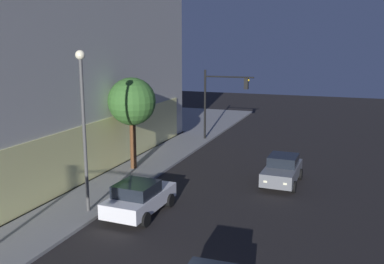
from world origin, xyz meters
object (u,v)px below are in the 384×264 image
object	(u,v)px
car_grey	(282,170)
traffic_light_far_corner	(220,94)
street_lamp_sidewalk	(83,112)
car_white	(139,198)
sidewalk_tree	(132,102)

from	to	relation	value
car_grey	traffic_light_far_corner	bearing A→B (deg)	35.09
street_lamp_sidewalk	car_grey	xyz separation A→B (m)	(7.81, -8.05, -4.13)
street_lamp_sidewalk	car_white	distance (m)	4.82
sidewalk_tree	car_white	xyz separation A→B (m)	(-6.38, -3.71, -3.63)
street_lamp_sidewalk	sidewalk_tree	distance (m)	7.38
street_lamp_sidewalk	car_white	size ratio (longest dim) A/B	1.80
traffic_light_far_corner	car_white	distance (m)	16.66
traffic_light_far_corner	car_white	bearing A→B (deg)	-177.01
traffic_light_far_corner	sidewalk_tree	bearing A→B (deg)	163.95
car_grey	sidewalk_tree	bearing A→B (deg)	93.52
sidewalk_tree	car_grey	world-z (taller)	sidewalk_tree
traffic_light_far_corner	sidewalk_tree	distance (m)	10.36
street_lamp_sidewalk	car_grey	world-z (taller)	street_lamp_sidewalk
street_lamp_sidewalk	car_white	xyz separation A→B (m)	(0.85, -2.32, -4.13)
street_lamp_sidewalk	car_white	world-z (taller)	street_lamp_sidewalk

